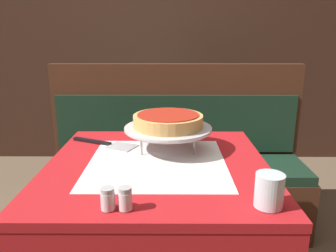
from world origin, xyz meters
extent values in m
cube|color=red|center=(0.00, 0.00, 0.76)|extent=(0.83, 0.83, 0.03)
cube|color=white|center=(0.00, 0.00, 0.78)|extent=(0.52, 0.52, 0.00)
cube|color=red|center=(0.00, 0.00, 0.66)|extent=(0.83, 0.83, 0.16)
cube|color=#4C331E|center=(-0.38, 0.38, 0.37)|extent=(0.05, 0.05, 0.74)
cube|color=#4C331E|center=(0.38, 0.38, 0.37)|extent=(0.05, 0.05, 0.74)
cube|color=#1E6B33|center=(-0.07, 1.54, 0.75)|extent=(0.72, 0.72, 0.03)
cube|color=white|center=(-0.07, 1.54, 0.77)|extent=(0.45, 0.45, 0.00)
cube|color=#1E6B33|center=(-0.07, 1.54, 0.66)|extent=(0.72, 0.72, 0.14)
cube|color=#4C331E|center=(-0.39, 1.21, 0.37)|extent=(0.05, 0.05, 0.74)
cube|color=#4C331E|center=(0.26, 1.21, 0.37)|extent=(0.05, 0.05, 0.74)
cube|color=#4C331E|center=(-0.39, 1.86, 0.37)|extent=(0.05, 0.05, 0.74)
cube|color=#4C331E|center=(0.26, 1.86, 0.37)|extent=(0.05, 0.05, 0.74)
cube|color=#4C2819|center=(0.09, 0.79, 0.20)|extent=(1.65, 0.47, 0.40)
cube|color=#193323|center=(0.09, 0.79, 0.43)|extent=(1.62, 0.46, 0.06)
cube|color=#4C2819|center=(0.09, 0.99, 0.76)|extent=(1.65, 0.06, 0.60)
cube|color=#193323|center=(0.09, 0.95, 0.67)|extent=(1.59, 0.02, 0.39)
cube|color=#3D2319|center=(0.00, 2.11, 1.20)|extent=(6.00, 0.04, 2.40)
cylinder|color=#ADADB2|center=(0.04, 0.26, 0.82)|extent=(0.01, 0.01, 0.08)
cylinder|color=#ADADB2|center=(-0.07, 0.08, 0.82)|extent=(0.01, 0.01, 0.08)
cylinder|color=#ADADB2|center=(0.15, 0.08, 0.82)|extent=(0.01, 0.01, 0.08)
cylinder|color=#ADADB2|center=(0.04, 0.14, 0.86)|extent=(0.24, 0.24, 0.01)
cylinder|color=silver|center=(0.04, 0.14, 0.86)|extent=(0.35, 0.35, 0.01)
cylinder|color=silver|center=(0.04, 0.14, 0.87)|extent=(0.36, 0.36, 0.01)
cylinder|color=tan|center=(0.04, 0.14, 0.90)|extent=(0.29, 0.29, 0.05)
cylinder|color=#B22819|center=(0.04, 0.14, 0.93)|extent=(0.25, 0.25, 0.01)
cube|color=#BCBCC1|center=(-0.16, 0.17, 0.78)|extent=(0.15, 0.14, 0.00)
cube|color=black|center=(-0.30, 0.24, 0.78)|extent=(0.19, 0.10, 0.01)
cylinder|color=silver|center=(0.32, -0.33, 0.82)|extent=(0.08, 0.08, 0.10)
cylinder|color=silver|center=(-0.12, -0.35, 0.80)|extent=(0.04, 0.04, 0.05)
cylinder|color=#B7B7BC|center=(-0.12, -0.35, 0.83)|extent=(0.04, 0.04, 0.01)
cylinder|color=silver|center=(-0.07, -0.35, 0.80)|extent=(0.04, 0.04, 0.05)
cylinder|color=#B7B7BC|center=(-0.07, -0.35, 0.84)|extent=(0.04, 0.04, 0.01)
cube|color=black|center=(-0.03, 1.62, 0.78)|extent=(0.15, 0.15, 0.03)
cylinder|color=black|center=(-0.03, 1.62, 0.86)|extent=(0.01, 0.01, 0.12)
cylinder|color=gold|center=(-0.03, 1.67, 0.84)|extent=(0.04, 0.04, 0.09)
cylinder|color=red|center=(-0.03, 1.57, 0.84)|extent=(0.04, 0.04, 0.09)
camera|label=1|loc=(0.05, -1.16, 1.24)|focal=35.00mm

